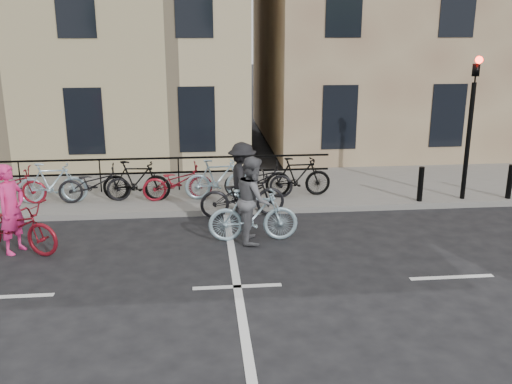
{
  "coord_description": "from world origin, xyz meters",
  "views": [
    {
      "loc": [
        -0.59,
        -9.31,
        4.51
      ],
      "look_at": [
        0.56,
        2.26,
        1.1
      ],
      "focal_mm": 40.0,
      "sensor_mm": 36.0,
      "label": 1
    }
  ],
  "objects": [
    {
      "name": "sidewalk",
      "position": [
        -4.0,
        6.0,
        0.07
      ],
      "size": [
        46.0,
        4.0,
        0.15
      ],
      "primitive_type": "cube",
      "color": "slate",
      "rests_on": "ground"
    },
    {
      "name": "ground",
      "position": [
        0.0,
        0.0,
        0.0
      ],
      "size": [
        120.0,
        120.0,
        0.0
      ],
      "primitive_type": "plane",
      "color": "black",
      "rests_on": "ground"
    },
    {
      "name": "cyclist_dark",
      "position": [
        0.4,
        3.9,
        0.73
      ],
      "size": [
        2.13,
        1.25,
        1.84
      ],
      "rotation": [
        0.0,
        0.0,
        1.66
      ],
      "color": "black",
      "rests_on": "ground"
    },
    {
      "name": "cyclist_pink",
      "position": [
        -4.44,
        2.1,
        0.65
      ],
      "size": [
        2.21,
        1.51,
        1.86
      ],
      "rotation": [
        0.0,
        0.0,
        1.16
      ],
      "color": "maroon",
      "rests_on": "ground"
    },
    {
      "name": "traffic_light",
      "position": [
        6.2,
        4.34,
        2.45
      ],
      "size": [
        0.18,
        0.3,
        3.9
      ],
      "color": "black",
      "rests_on": "sidewalk"
    },
    {
      "name": "parked_bikes",
      "position": [
        -2.82,
        5.04,
        0.65
      ],
      "size": [
        11.45,
        1.23,
        1.05
      ],
      "color": "black",
      "rests_on": "sidewalk"
    },
    {
      "name": "bollard_west",
      "position": [
        7.4,
        4.25,
        0.6
      ],
      "size": [
        0.14,
        0.14,
        0.9
      ],
      "primitive_type": "cylinder",
      "color": "black",
      "rests_on": "sidewalk"
    },
    {
      "name": "bollard_east",
      "position": [
        5.0,
        4.25,
        0.6
      ],
      "size": [
        0.14,
        0.14,
        0.9
      ],
      "primitive_type": "cylinder",
      "color": "black",
      "rests_on": "sidewalk"
    },
    {
      "name": "cyclist_grey",
      "position": [
        0.5,
        2.25,
        0.76
      ],
      "size": [
        1.95,
        0.93,
        1.87
      ],
      "rotation": [
        0.0,
        0.0,
        1.55
      ],
      "color": "#98B7C7",
      "rests_on": "ground"
    }
  ]
}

